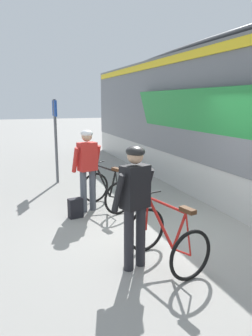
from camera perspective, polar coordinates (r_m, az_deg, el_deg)
ground_plane at (r=5.84m, az=8.86°, el=-12.21°), size 80.00×80.00×0.00m
cyclist_near_in_dark at (r=4.49m, az=1.58°, el=-5.11°), size 0.66×0.45×1.76m
cyclist_far_in_red at (r=6.92m, az=-6.81°, el=0.82°), size 0.66×0.41×1.76m
bicycle_near_red at (r=4.83m, az=7.15°, el=-12.22°), size 0.92×1.19×0.99m
bicycle_far_black at (r=7.23m, az=-3.47°, el=-3.97°), size 0.96×1.22×0.99m
backpack_on_platform at (r=6.77m, az=-8.87°, el=-6.99°), size 0.31×0.22×0.40m
platform_sign_post at (r=9.50m, az=-12.32°, el=7.05°), size 0.08×0.70×2.40m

